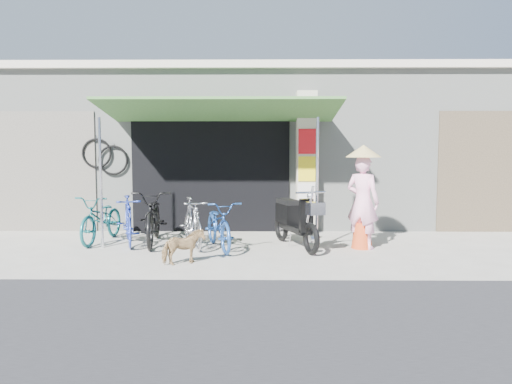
{
  "coord_description": "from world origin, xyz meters",
  "views": [
    {
      "loc": [
        -0.1,
        -8.18,
        1.8
      ],
      "look_at": [
        -0.2,
        1.0,
        1.0
      ],
      "focal_mm": 35.0,
      "sensor_mm": 36.0,
      "label": 1
    }
  ],
  "objects_px": {
    "bike_black": "(154,217)",
    "moped": "(294,220)",
    "bike_silver": "(193,222)",
    "street_dog": "(183,247)",
    "bike_teal": "(102,218)",
    "nun": "(363,198)",
    "bike_blue": "(128,220)",
    "bike_navy": "(219,225)"
  },
  "relations": [
    {
      "from": "bike_black",
      "to": "bike_teal",
      "type": "bearing_deg",
      "value": 162.22
    },
    {
      "from": "bike_black",
      "to": "bike_blue",
      "type": "bearing_deg",
      "value": 179.69
    },
    {
      "from": "bike_silver",
      "to": "nun",
      "type": "relative_size",
      "value": 0.81
    },
    {
      "from": "bike_silver",
      "to": "nun",
      "type": "xyz_separation_m",
      "value": [
        3.08,
        -0.1,
        0.46
      ]
    },
    {
      "from": "bike_navy",
      "to": "nun",
      "type": "distance_m",
      "value": 2.63
    },
    {
      "from": "bike_navy",
      "to": "nun",
      "type": "xyz_separation_m",
      "value": [
        2.58,
        0.09,
        0.47
      ]
    },
    {
      "from": "bike_blue",
      "to": "bike_black",
      "type": "relative_size",
      "value": 0.77
    },
    {
      "from": "bike_black",
      "to": "bike_navy",
      "type": "height_order",
      "value": "bike_black"
    },
    {
      "from": "bike_blue",
      "to": "bike_black",
      "type": "bearing_deg",
      "value": -10.89
    },
    {
      "from": "bike_teal",
      "to": "bike_navy",
      "type": "distance_m",
      "value": 2.4
    },
    {
      "from": "bike_teal",
      "to": "bike_black",
      "type": "height_order",
      "value": "bike_black"
    },
    {
      "from": "bike_silver",
      "to": "street_dog",
      "type": "height_order",
      "value": "bike_silver"
    },
    {
      "from": "nun",
      "to": "bike_black",
      "type": "bearing_deg",
      "value": 31.04
    },
    {
      "from": "bike_silver",
      "to": "moped",
      "type": "height_order",
      "value": "moped"
    },
    {
      "from": "bike_teal",
      "to": "bike_black",
      "type": "bearing_deg",
      "value": -4.4
    },
    {
      "from": "bike_blue",
      "to": "bike_black",
      "type": "distance_m",
      "value": 0.48
    },
    {
      "from": "bike_blue",
      "to": "bike_silver",
      "type": "height_order",
      "value": "bike_blue"
    },
    {
      "from": "bike_blue",
      "to": "bike_navy",
      "type": "distance_m",
      "value": 1.79
    },
    {
      "from": "bike_teal",
      "to": "bike_blue",
      "type": "distance_m",
      "value": 0.63
    },
    {
      "from": "street_dog",
      "to": "bike_teal",
      "type": "bearing_deg",
      "value": 15.22
    },
    {
      "from": "bike_black",
      "to": "street_dog",
      "type": "xyz_separation_m",
      "value": [
        0.81,
        -1.66,
        -0.24
      ]
    },
    {
      "from": "nun",
      "to": "bike_silver",
      "type": "bearing_deg",
      "value": 34.61
    },
    {
      "from": "bike_navy",
      "to": "street_dog",
      "type": "bearing_deg",
      "value": -128.55
    },
    {
      "from": "bike_black",
      "to": "street_dog",
      "type": "relative_size",
      "value": 3.02
    },
    {
      "from": "bike_blue",
      "to": "bike_silver",
      "type": "xyz_separation_m",
      "value": [
        1.24,
        -0.21,
        -0.0
      ]
    },
    {
      "from": "bike_teal",
      "to": "bike_navy",
      "type": "xyz_separation_m",
      "value": [
        2.31,
        -0.65,
        -0.02
      ]
    },
    {
      "from": "street_dog",
      "to": "moped",
      "type": "height_order",
      "value": "moped"
    },
    {
      "from": "moped",
      "to": "nun",
      "type": "distance_m",
      "value": 1.3
    },
    {
      "from": "bike_silver",
      "to": "street_dog",
      "type": "distance_m",
      "value": 1.41
    },
    {
      "from": "bike_black",
      "to": "moped",
      "type": "xyz_separation_m",
      "value": [
        2.63,
        -0.27,
        -0.03
      ]
    },
    {
      "from": "bike_silver",
      "to": "bike_navy",
      "type": "height_order",
      "value": "bike_silver"
    },
    {
      "from": "bike_teal",
      "to": "nun",
      "type": "xyz_separation_m",
      "value": [
        4.89,
        -0.56,
        0.46
      ]
    },
    {
      "from": "bike_teal",
      "to": "moped",
      "type": "distance_m",
      "value": 3.7
    },
    {
      "from": "bike_silver",
      "to": "moped",
      "type": "relative_size",
      "value": 0.82
    },
    {
      "from": "bike_silver",
      "to": "moped",
      "type": "distance_m",
      "value": 1.86
    },
    {
      "from": "bike_black",
      "to": "street_dog",
      "type": "height_order",
      "value": "bike_black"
    },
    {
      "from": "bike_teal",
      "to": "bike_navy",
      "type": "relative_size",
      "value": 1.04
    },
    {
      "from": "bike_teal",
      "to": "moped",
      "type": "relative_size",
      "value": 0.94
    },
    {
      "from": "bike_teal",
      "to": "nun",
      "type": "bearing_deg",
      "value": -0.14
    },
    {
      "from": "bike_teal",
      "to": "street_dog",
      "type": "bearing_deg",
      "value": -38.72
    },
    {
      "from": "bike_navy",
      "to": "street_dog",
      "type": "xyz_separation_m",
      "value": [
        -0.46,
        -1.21,
        -0.17
      ]
    },
    {
      "from": "bike_blue",
      "to": "nun",
      "type": "bearing_deg",
      "value": -21.61
    }
  ]
}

